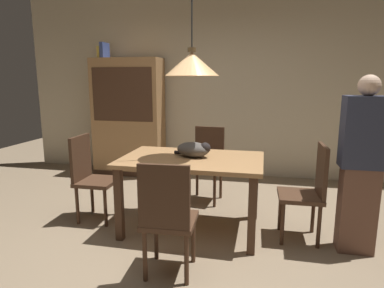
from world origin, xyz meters
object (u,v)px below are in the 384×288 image
object	(u,v)px
chair_far_back	(207,160)
cat_sleeping	(194,149)
pendant_lamp	(192,64)
chair_right_side	(309,188)
book_yellow_short	(101,53)
chair_near_front	(167,215)
dining_table	(192,168)
hutch_bookcase	(129,119)
book_blue_wide	(105,51)
person_standing	(361,166)
chair_left_side	(90,174)

from	to	relation	value
chair_far_back	cat_sleeping	size ratio (longest dim) A/B	2.33
pendant_lamp	chair_right_side	bearing A→B (deg)	0.10
book_yellow_short	chair_near_front	bearing A→B (deg)	-55.17
pendant_lamp	book_yellow_short	size ratio (longest dim) A/B	6.50
dining_table	hutch_bookcase	bearing A→B (deg)	128.48
cat_sleeping	pendant_lamp	bearing A→B (deg)	-107.97
cat_sleeping	dining_table	bearing A→B (deg)	-107.97
chair_far_back	book_blue_wide	xyz separation A→B (m)	(-1.81, 0.94, 1.46)
chair_near_front	person_standing	bearing A→B (deg)	26.34
chair_left_side	hutch_bookcase	xyz separation A→B (m)	(-0.31, 1.81, 0.38)
pendant_lamp	chair_left_side	bearing A→B (deg)	-179.92
chair_right_side	book_yellow_short	xyz separation A→B (m)	(-3.00, 1.81, 1.43)
cat_sleeping	person_standing	world-z (taller)	person_standing
chair_far_back	chair_left_side	distance (m)	1.44
cat_sleeping	chair_far_back	bearing A→B (deg)	90.38
chair_right_side	cat_sleeping	distance (m)	1.16
dining_table	chair_left_side	distance (m)	1.14
dining_table	chair_near_front	bearing A→B (deg)	-89.72
person_standing	chair_far_back	bearing A→B (deg)	146.43
pendant_lamp	dining_table	bearing A→B (deg)	-90.00
chair_far_back	hutch_bookcase	world-z (taller)	hutch_bookcase
chair_right_side	cat_sleeping	xyz separation A→B (m)	(-1.11, 0.04, 0.32)
hutch_bookcase	person_standing	xyz separation A→B (m)	(2.96, -1.94, -0.11)
book_blue_wide	person_standing	world-z (taller)	book_blue_wide
dining_table	chair_right_side	world-z (taller)	chair_right_side
chair_near_front	person_standing	world-z (taller)	person_standing
chair_right_side	dining_table	bearing A→B (deg)	-179.90
hutch_bookcase	chair_left_side	bearing A→B (deg)	-80.20
chair_far_back	person_standing	bearing A→B (deg)	-33.57
book_blue_wide	chair_far_back	bearing A→B (deg)	-27.34
chair_left_side	chair_far_back	bearing A→B (deg)	37.74
book_blue_wide	chair_left_side	bearing A→B (deg)	-69.58
chair_left_side	person_standing	size ratio (longest dim) A/B	0.60
chair_far_back	person_standing	xyz separation A→B (m)	(1.51, -1.00, 0.27)
chair_far_back	cat_sleeping	world-z (taller)	chair_far_back
chair_right_side	person_standing	world-z (taller)	person_standing
chair_left_side	book_blue_wide	distance (m)	2.43
chair_far_back	cat_sleeping	xyz separation A→B (m)	(0.01, -0.84, 0.32)
pendant_lamp	book_yellow_short	xyz separation A→B (m)	(-1.87, 1.81, 0.28)
chair_far_back	pendant_lamp	distance (m)	1.45
chair_left_side	book_yellow_short	distance (m)	2.43
hutch_bookcase	pendant_lamp	bearing A→B (deg)	-51.52
cat_sleeping	chair_right_side	bearing A→B (deg)	-2.05
book_yellow_short	person_standing	bearing A→B (deg)	-29.79
chair_right_side	book_blue_wide	size ratio (longest dim) A/B	3.88
chair_right_side	cat_sleeping	bearing A→B (deg)	177.95
dining_table	pendant_lamp	bearing A→B (deg)	90.00
chair_near_front	hutch_bookcase	size ratio (longest dim) A/B	0.50
chair_right_side	chair_near_front	world-z (taller)	same
person_standing	book_blue_wide	bearing A→B (deg)	149.73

